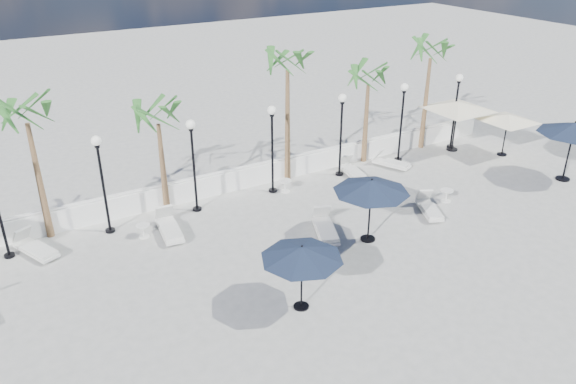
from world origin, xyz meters
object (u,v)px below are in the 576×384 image
parasol_cream_sq_a (458,102)px  parasol_navy_right (574,128)px  lounger_5 (391,162)px  lounger_2 (35,248)px  lounger_1 (169,228)px  lounger_3 (325,228)px  parasol_cream_sq_b (509,115)px  parasol_navy_left (302,253)px  parasol_navy_mid (371,186)px  lounger_4 (429,208)px  lounger_6 (352,170)px

parasol_cream_sq_a → parasol_navy_right: bearing=-72.0°
lounger_5 → parasol_navy_right: (5.82, -5.04, 2.21)m
lounger_2 → lounger_1: bearing=-36.1°
lounger_3 → lounger_1: bearing=171.8°
lounger_1 → parasol_cream_sq_b: 17.21m
parasol_cream_sq_a → parasol_navy_left: bearing=-151.7°
lounger_5 → parasol_navy_right: size_ratio=0.62×
parasol_navy_mid → parasol_cream_sq_a: (9.25, 5.05, 0.36)m
parasol_navy_mid → lounger_1: bearing=146.7°
lounger_2 → parasol_navy_right: 22.38m
parasol_cream_sq_b → lounger_4: bearing=-159.1°
lounger_1 → lounger_3: 5.83m
lounger_2 → parasol_cream_sq_b: bearing=-28.2°
lounger_5 → parasol_cream_sq_b: 6.30m
lounger_4 → lounger_2: bearing=-174.0°
lounger_5 → parasol_navy_left: bearing=-167.6°
lounger_2 → lounger_3: (9.56, -3.98, 0.02)m
lounger_6 → parasol_cream_sq_b: 8.38m
parasol_navy_right → lounger_6: bearing=146.8°
lounger_2 → parasol_navy_left: size_ratio=0.83×
lounger_5 → parasol_navy_right: bearing=-65.7°
parasol_cream_sq_a → lounger_6: bearing=179.8°
lounger_5 → parasol_navy_mid: bearing=-161.2°
lounger_4 → parasol_cream_sq_a: bearing=62.6°
lounger_4 → lounger_6: 4.68m
lounger_2 → lounger_5: (15.83, -0.19, -0.02)m
lounger_2 → lounger_5: lounger_2 is taller
lounger_2 → lounger_5: size_ratio=1.08×
lounger_6 → parasol_navy_mid: size_ratio=0.70×
lounger_2 → lounger_4: bearing=-41.8°
lounger_3 → lounger_5: bearing=53.5°
parasol_navy_mid → parasol_navy_right: (10.94, -0.16, 0.27)m
lounger_3 → parasol_navy_left: size_ratio=0.89×
lounger_5 → parasol_cream_sq_b: bearing=-40.2°
parasol_cream_sq_b → parasol_navy_right: bearing=-89.8°
parasol_navy_left → lounger_1: bearing=107.4°
parasol_navy_left → lounger_2: bearing=131.8°
lounger_5 → parasol_navy_mid: 7.33m
parasol_navy_left → parasol_navy_right: size_ratio=0.80×
lounger_6 → lounger_1: bearing=-163.6°
lounger_4 → parasol_navy_left: 8.20m
parasol_navy_mid → parasol_cream_sq_a: 10.55m
lounger_4 → parasol_navy_right: (7.57, -0.57, 2.20)m
parasol_navy_left → parasol_navy_mid: 4.76m
lounger_5 → parasol_navy_left: parasol_navy_left is taller
lounger_1 → lounger_3: bearing=-23.8°
lounger_6 → parasol_navy_right: bearing=-23.1°
lounger_3 → parasol_navy_mid: bearing=-21.0°
lounger_2 → parasol_cream_sq_a: bearing=-23.6°
lounger_3 → parasol_cream_sq_b: (12.08, 2.20, 1.83)m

